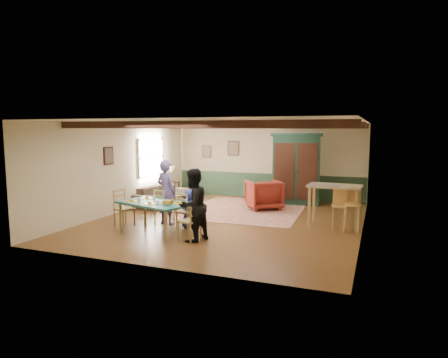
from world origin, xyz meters
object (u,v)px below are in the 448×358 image
(person_woman, at_px, (193,205))
(dining_chair_end_right, at_px, (190,220))
(table_lamp, at_px, (171,174))
(bar_stool_right, at_px, (352,210))
(person_man, at_px, (166,192))
(armchair, at_px, (264,195))
(person_child, at_px, (189,209))
(counter_table, at_px, (334,206))
(bar_stool_left, at_px, (339,211))
(armoire, at_px, (296,169))
(end_table, at_px, (171,190))
(dining_chair_far_right, at_px, (187,211))
(dining_table, at_px, (155,217))
(cat, at_px, (168,202))
(sofa, at_px, (162,195))
(dining_chair_end_left, at_px, (124,208))
(dining_chair_far_left, at_px, (164,207))

(person_woman, bearing_deg, dining_chair_end_right, -90.00)
(table_lamp, distance_m, bar_stool_right, 6.96)
(person_man, bearing_deg, armchair, -107.02)
(dining_chair_end_right, height_order, armchair, dining_chair_end_right)
(person_man, relative_size, person_child, 1.72)
(counter_table, xyz_separation_m, bar_stool_left, (0.17, -0.38, -0.03))
(counter_table, bearing_deg, armoire, 118.41)
(person_child, bearing_deg, end_table, -39.77)
(table_lamp, bearing_deg, dining_chair_far_right, -56.39)
(armoire, bearing_deg, person_man, -129.12)
(dining_table, bearing_deg, dining_chair_end_right, -15.86)
(person_woman, relative_size, cat, 4.58)
(armoire, bearing_deg, person_woman, -109.89)
(person_woman, relative_size, armchair, 1.61)
(dining_table, xyz_separation_m, dining_chair_end_right, (1.10, -0.31, 0.10))
(end_table, bearing_deg, person_woman, -56.34)
(dining_table, bearing_deg, armoire, 63.63)
(sofa, xyz_separation_m, counter_table, (5.72, -1.15, 0.24))
(person_man, distance_m, cat, 1.30)
(dining_chair_end_left, relative_size, person_woman, 0.58)
(dining_chair_far_left, xyz_separation_m, bar_stool_left, (4.36, 0.97, 0.04))
(dining_table, xyz_separation_m, person_child, (0.60, 0.66, 0.13))
(person_child, distance_m, end_table, 4.56)
(dining_chair_end_left, bearing_deg, person_woman, -90.00)
(dining_chair_far_right, relative_size, bar_stool_right, 0.85)
(dining_chair_end_right, bearing_deg, end_table, -131.13)
(dining_table, bearing_deg, sofa, 117.51)
(person_woman, bearing_deg, dining_chair_far_left, -113.57)
(cat, relative_size, table_lamp, 0.64)
(armchair, xyz_separation_m, sofa, (-3.41, -0.46, -0.15))
(person_man, xyz_separation_m, cat, (0.66, -1.12, -0.02))
(dining_chair_far_left, xyz_separation_m, bar_stool_right, (4.66, 0.99, 0.09))
(dining_table, height_order, person_child, person_child)
(person_man, xyz_separation_m, end_table, (-1.80, 3.54, -0.55))
(dining_table, xyz_separation_m, person_man, (-0.17, 0.87, 0.49))
(dining_chair_far_left, relative_size, table_lamp, 1.68)
(dining_chair_end_right, bearing_deg, person_man, -117.30)
(dining_chair_far_right, bearing_deg, person_woman, 139.73)
(bar_stool_left, xyz_separation_m, bar_stool_right, (0.30, 0.03, 0.04))
(dining_chair_end_left, bearing_deg, dining_chair_end_right, -90.00)
(dining_table, height_order, person_man, person_man)
(person_man, relative_size, bar_stool_left, 1.66)
(dining_chair_end_right, distance_m, bar_stool_left, 3.71)
(person_woman, height_order, table_lamp, person_woman)
(person_child, bearing_deg, dining_chair_far_right, 90.00)
(dining_chair_end_right, bearing_deg, dining_table, -90.00)
(cat, xyz_separation_m, table_lamp, (-2.47, 4.66, 0.06))
(dining_chair_end_right, relative_size, sofa, 0.44)
(person_woman, relative_size, counter_table, 1.25)
(person_woman, relative_size, sofa, 0.76)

